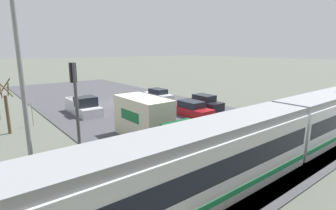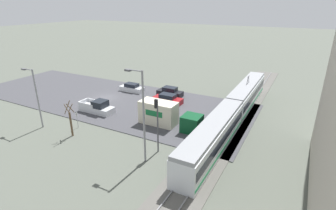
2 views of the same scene
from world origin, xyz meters
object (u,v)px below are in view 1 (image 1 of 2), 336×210
Objects in this scene: sedan_car_2 at (204,103)px; no_parking_sign at (32,111)px; pickup_truck at (84,107)px; traffic_light_pole at (76,107)px; street_lamp_near_crossing at (21,79)px; street_tree at (7,109)px; sedan_car_1 at (158,95)px; sedan_car_0 at (191,109)px; light_rail_tram at (286,132)px; box_truck at (152,122)px.

no_parking_sign is (16.34, -4.79, 0.58)m from sedan_car_2.
traffic_light_pole reaches higher than pickup_truck.
sedan_car_2 is 20.46m from street_lamp_near_crossing.
street_lamp_near_crossing reaches higher than no_parking_sign.
no_parking_sign is (-1.93, -1.08, -0.69)m from street_tree.
sedan_car_1 is 2.14× the size of no_parking_sign.
street_lamp_near_crossing is (7.41, 12.92, 4.59)m from pickup_truck.
street_lamp_near_crossing is (2.20, -0.33, 1.54)m from traffic_light_pole.
pickup_truck is 1.21× the size of sedan_car_2.
sedan_car_1 is (-2.16, -8.52, -0.01)m from sedan_car_0.
street_tree is at bearing 168.51° from sedan_car_2.
sedan_car_1 is 15.56m from no_parking_sign.
light_rail_tram is at bearing 121.73° from no_parking_sign.
light_rail_tram is 12.14m from traffic_light_pole.
sedan_car_0 is at bearing 138.05° from pickup_truck.
pickup_truck is 12.84m from sedan_car_2.
street_lamp_near_crossing is at bearing 38.53° from sedan_car_1.
sedan_car_0 is 14.95m from traffic_light_pole.
street_tree is (6.96, 2.37, 1.21)m from pickup_truck.
box_truck reaches higher than sedan_car_1.
light_rail_tram is at bearing 76.40° from sedan_car_1.
traffic_light_pole is (5.20, 13.25, 3.05)m from pickup_truck.
light_rail_tram is 20.16m from no_parking_sign.
traffic_light_pole reaches higher than street_tree.
sedan_car_1 is 21.44m from traffic_light_pole.
sedan_car_2 is at bearing 163.65° from no_parking_sign.
sedan_car_1 is (-9.45, -12.20, -0.80)m from box_truck.
light_rail_tram is 5.30× the size of traffic_light_pole.
light_rail_tram is 8.78m from box_truck.
street_lamp_near_crossing is at bearing 78.46° from no_parking_sign.
traffic_light_pole reaches higher than sedan_car_0.
no_parking_sign is (13.19, -6.05, 0.62)m from sedan_car_0.
box_truck is 6.89m from traffic_light_pole.
street_lamp_near_crossing is at bearing 19.76° from sedan_car_0.
no_parking_sign reaches higher than sedan_car_2.
sedan_car_0 is 17.19m from street_lamp_near_crossing.
sedan_car_1 is 17.69m from street_tree.
pickup_truck reaches higher than sedan_car_1.
light_rail_tram is 11.44m from sedan_car_0.
light_rail_tram is 7.25× the size of street_tree.
traffic_light_pole is at bearing 42.94° from sedan_car_1.
light_rail_tram is 13.65m from sedan_car_2.
traffic_light_pole is 2.82× the size of no_parking_sign.
box_truck is 11.57m from sedan_car_2.
no_parking_sign is at bearing -90.84° from traffic_light_pole.
street_tree is at bearing -47.84° from box_truck.
sedan_car_2 is 2.08× the size of no_parking_sign.
traffic_light_pole is (6.07, 2.24, 2.36)m from box_truck.
sedan_car_1 is at bearing 97.77° from sedan_car_2.
light_rail_tram reaches higher than pickup_truck.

